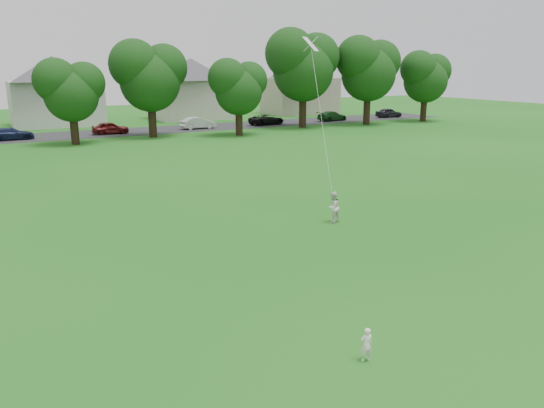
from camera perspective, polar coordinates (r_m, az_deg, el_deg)
ground at (r=15.84m, az=4.51°, el=-9.56°), size 160.00×160.00×0.00m
street at (r=54.97m, az=-20.59°, el=6.96°), size 90.00×7.00×0.01m
toddler at (r=12.51m, az=10.11°, el=-14.66°), size 0.33×0.25×0.82m
older_boy at (r=22.60m, az=6.58°, el=-0.35°), size 0.79×0.70×1.34m
kite at (r=23.25m, az=5.37°, el=8.93°), size 1.03×1.90×7.06m
tree_row at (r=49.77m, az=-14.18°, el=13.71°), size 80.91×8.23×10.60m
parked_cars at (r=54.80m, az=-15.71°, el=7.95°), size 71.08×2.43×1.26m
house_row at (r=64.48m, az=-22.73°, el=11.90°), size 77.14×13.80×9.18m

